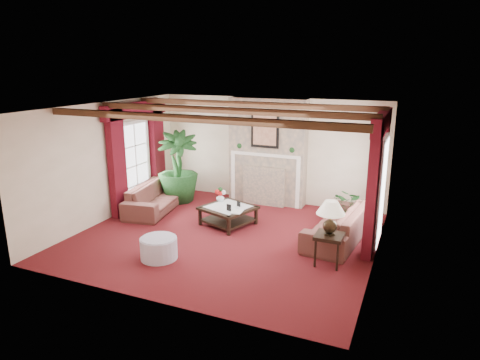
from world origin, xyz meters
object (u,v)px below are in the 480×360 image
at_px(sofa_right, 339,219).
at_px(potted_palm, 178,182).
at_px(coffee_table, 228,216).
at_px(sofa_left, 157,192).
at_px(ottoman, 159,248).
at_px(side_table, 329,249).

xyz_separation_m(sofa_right, potted_palm, (-4.37, 0.91, 0.07)).
bearing_deg(coffee_table, sofa_left, -168.33).
xyz_separation_m(coffee_table, ottoman, (-0.46, -2.10, -0.01)).
relative_size(sofa_right, side_table, 4.06).
relative_size(sofa_right, coffee_table, 2.29).
distance_m(coffee_table, side_table, 2.73).
bearing_deg(coffee_table, side_table, -4.45).
height_order(potted_palm, ottoman, potted_palm).
bearing_deg(sofa_left, potted_palm, -21.29).
xyz_separation_m(sofa_right, ottoman, (-2.90, -2.24, -0.25)).
relative_size(sofa_right, ottoman, 3.41).
height_order(potted_palm, side_table, potted_palm).
bearing_deg(potted_palm, coffee_table, -28.78).
bearing_deg(sofa_right, sofa_left, -85.74).
distance_m(sofa_right, potted_palm, 4.46).
distance_m(coffee_table, ottoman, 2.15).
xyz_separation_m(coffee_table, side_table, (2.50, -1.10, 0.08)).
distance_m(sofa_left, coffee_table, 2.11).
height_order(side_table, ottoman, side_table).
bearing_deg(coffee_table, ottoman, -82.97).
relative_size(potted_palm, coffee_table, 2.07).
height_order(coffee_table, ottoman, coffee_table).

